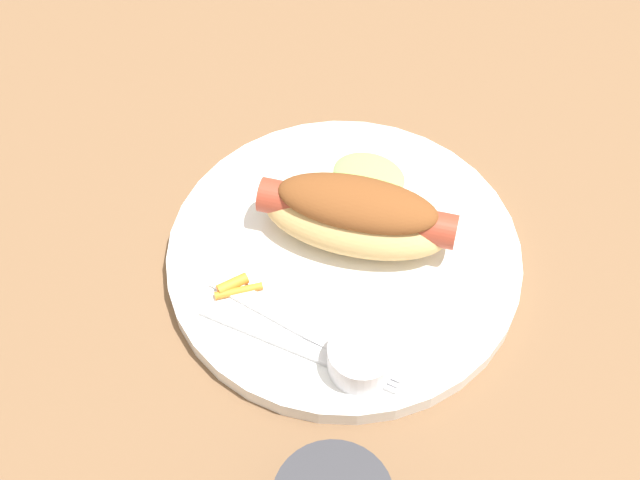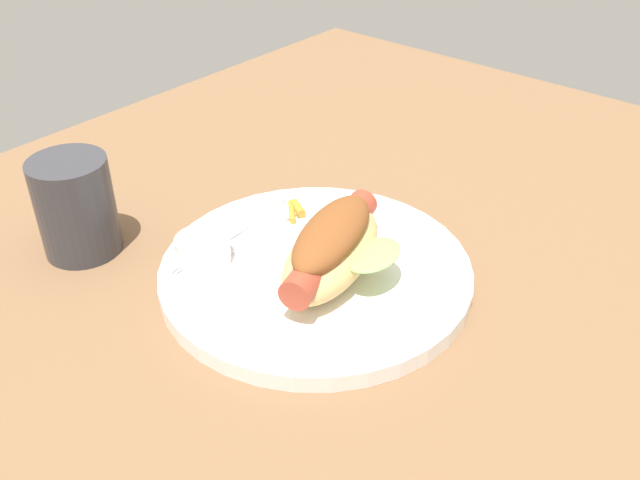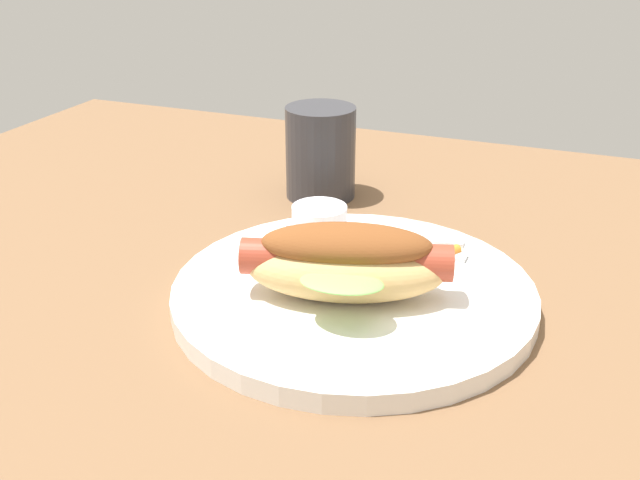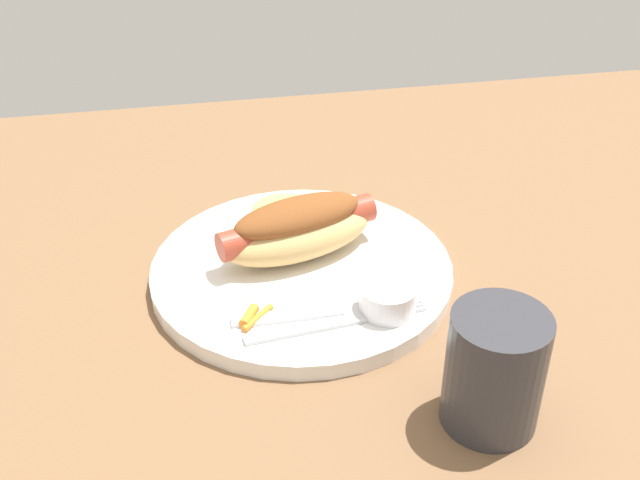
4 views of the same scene
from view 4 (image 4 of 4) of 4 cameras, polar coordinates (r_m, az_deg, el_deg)
ground_plane at (r=75.76cm, az=-1.14°, el=-3.87°), size 120.00×90.00×1.80cm
plate at (r=75.85cm, az=-0.98°, el=-2.23°), size 28.64×28.64×1.60cm
hot_dog at (r=75.30cm, az=-1.70°, el=0.89°), size 16.37×11.70×5.83cm
sauce_ramekin at (r=69.18cm, az=4.88°, el=-4.22°), size 5.00×5.00×2.54cm
fork at (r=67.97cm, az=0.74°, el=-6.03°), size 16.59×2.94×0.40cm
knife at (r=69.04cm, az=-0.72°, el=-5.33°), size 13.75×1.75×0.36cm
carrot_garnish at (r=68.63cm, az=-4.87°, el=-5.52°), size 3.26×3.14×0.90cm
drinking_cup at (r=60.43cm, az=12.44°, el=-9.15°), size 7.37×7.37×9.73cm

